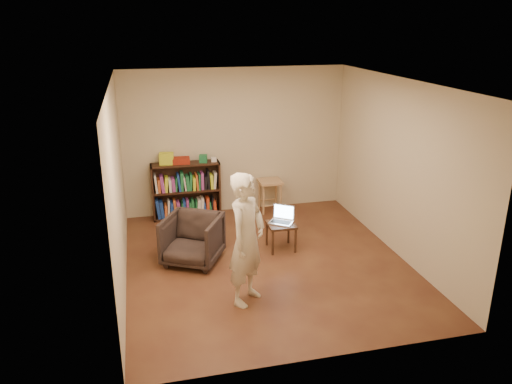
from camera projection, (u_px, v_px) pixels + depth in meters
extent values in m
plane|color=#431F15|center=(267.00, 262.00, 7.31)|extent=(4.50, 4.50, 0.00)
plane|color=silver|center=(268.00, 82.00, 6.46)|extent=(4.50, 4.50, 0.00)
plane|color=#BCAC8E|center=(235.00, 141.00, 8.95)|extent=(4.00, 0.00, 4.00)
plane|color=#BCAC8E|center=(118.00, 189.00, 6.44)|extent=(0.00, 4.50, 4.50)
plane|color=#BCAC8E|center=(399.00, 168.00, 7.33)|extent=(0.00, 4.50, 4.50)
cube|color=black|center=(153.00, 193.00, 8.72)|extent=(0.03, 0.30, 1.00)
cube|color=black|center=(219.00, 188.00, 8.98)|extent=(0.03, 0.30, 1.00)
cube|color=black|center=(185.00, 188.00, 8.98)|extent=(1.20, 0.02, 1.00)
cube|color=black|center=(187.00, 216.00, 9.01)|extent=(1.20, 0.30, 0.03)
cube|color=black|center=(186.00, 190.00, 8.85)|extent=(1.14, 0.30, 0.03)
cube|color=black|center=(185.00, 164.00, 8.69)|extent=(1.20, 0.30, 0.03)
cube|color=#C6D525|center=(167.00, 159.00, 8.60)|extent=(0.26, 0.20, 0.20)
cube|color=maroon|center=(181.00, 160.00, 8.67)|extent=(0.31, 0.23, 0.10)
cube|color=#1B6536|center=(203.00, 159.00, 8.72)|extent=(0.16, 0.16, 0.13)
cube|color=silver|center=(214.00, 159.00, 8.78)|extent=(0.10, 0.10, 0.07)
cube|color=#A57450|center=(270.00, 181.00, 9.09)|extent=(0.41, 0.41, 0.04)
cylinder|color=#A57450|center=(263.00, 200.00, 9.00)|extent=(0.04, 0.04, 0.55)
cylinder|color=#A57450|center=(281.00, 199.00, 9.07)|extent=(0.04, 0.04, 0.55)
cylinder|color=#A57450|center=(259.00, 195.00, 9.30)|extent=(0.04, 0.04, 0.55)
cylinder|color=#A57450|center=(276.00, 193.00, 9.37)|extent=(0.04, 0.04, 0.55)
imported|color=#2E221F|center=(192.00, 239.00, 7.22)|extent=(1.04, 1.05, 0.71)
cube|color=black|center=(281.00, 225.00, 7.62)|extent=(0.41, 0.41, 0.04)
cylinder|color=black|center=(273.00, 243.00, 7.48)|extent=(0.04, 0.04, 0.39)
cylinder|color=black|center=(296.00, 241.00, 7.56)|extent=(0.04, 0.04, 0.39)
cylinder|color=black|center=(267.00, 234.00, 7.81)|extent=(0.04, 0.04, 0.39)
cylinder|color=black|center=(289.00, 232.00, 7.89)|extent=(0.04, 0.04, 0.39)
cube|color=silver|center=(281.00, 223.00, 7.63)|extent=(0.42, 0.40, 0.02)
cube|color=black|center=(281.00, 222.00, 7.62)|extent=(0.32, 0.28, 0.00)
cube|color=silver|center=(284.00, 212.00, 7.70)|extent=(0.30, 0.22, 0.24)
cube|color=#B0D7F7|center=(284.00, 212.00, 7.70)|extent=(0.26, 0.19, 0.20)
imported|color=beige|center=(247.00, 239.00, 6.06)|extent=(0.71, 0.73, 1.68)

